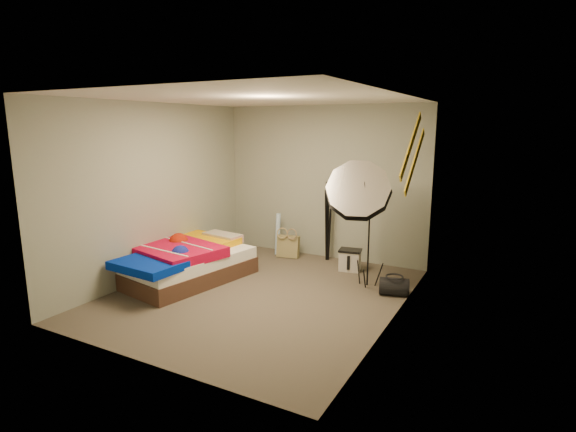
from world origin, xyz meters
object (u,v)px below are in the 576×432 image
Objects in this scene: camera_case at (350,261)px; photo_umbrella at (358,192)px; tote_bag at (288,246)px; bed at (184,261)px; duffel_bag at (394,287)px; wrapping_roll at (278,234)px; camera_tripod at (328,216)px.

photo_umbrella is at bearing -72.23° from camera_case.
tote_bag is 1.18m from camera_case.
photo_umbrella is at bearing 20.39° from bed.
photo_umbrella reaches higher than bed.
duffel_bag is (2.03, -0.86, -0.07)m from tote_bag.
wrapping_roll is 1.86× the size of duffel_bag.
wrapping_roll reaches higher than tote_bag.
camera_case is at bearing -17.49° from tote_bag.
wrapping_roll is 0.38× the size of photo_umbrella.
bed is 1.60× the size of camera_tripod.
tote_bag reaches higher than camera_case.
camera_case is 1.36m from photo_umbrella.
tote_bag is 2.04m from photo_umbrella.
wrapping_roll is 2.48m from duffel_bag.
wrapping_roll reaches higher than duffel_bag.
camera_case reaches higher than duffel_bag.
bed is 2.39m from camera_tripod.
camera_tripod is at bearing 6.73° from tote_bag.
camera_tripod reaches higher than wrapping_roll.
tote_bag is at bearing -164.43° from camera_tripod.
photo_umbrella is 1.42× the size of camera_tripod.
photo_umbrella is (0.32, -0.64, 1.16)m from camera_case.
bed is at bearing -159.61° from photo_umbrella.
bed is (-0.56, -1.75, -0.09)m from wrapping_roll.
bed is at bearing -179.39° from duffel_bag.
tote_bag is 0.18× the size of bed.
wrapping_roll is at bearing -174.24° from camera_tripod.
camera_tripod reaches higher than duffel_bag.
wrapping_roll is at bearing 142.19° from duffel_bag.
duffel_bag is at bearing -36.71° from camera_tripod.
duffel_bag is (2.28, -0.95, -0.24)m from wrapping_roll.
tote_bag is at bearing 64.22° from bed.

